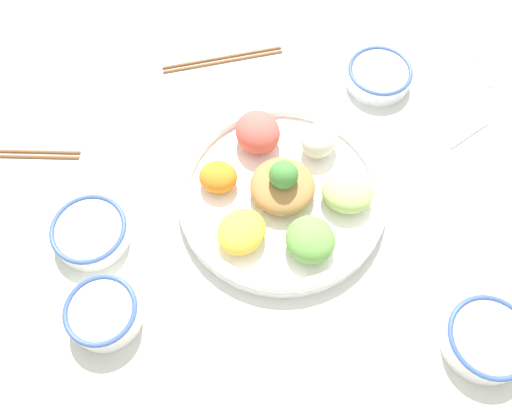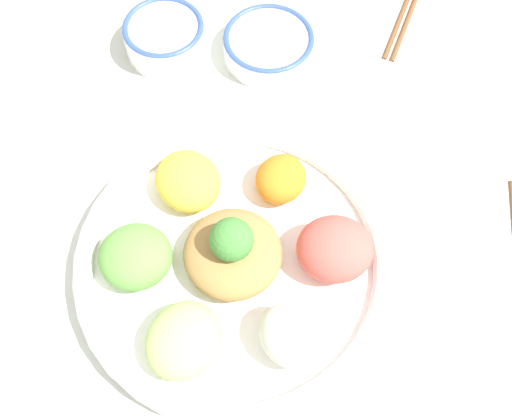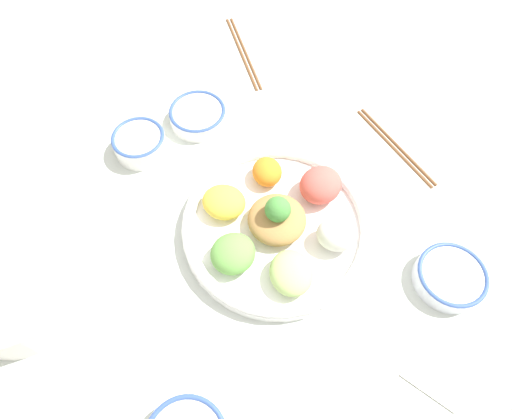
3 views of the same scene
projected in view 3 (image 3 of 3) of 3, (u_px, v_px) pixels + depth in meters
ground_plane at (282, 241)px, 0.74m from camera, size 2.40×2.40×0.00m
salad_platter at (278, 224)px, 0.73m from camera, size 0.33×0.33×0.10m
sauce_bowl_red at (198, 115)px, 0.86m from camera, size 0.11×0.11×0.03m
rice_bowl_blue at (140, 143)px, 0.82m from camera, size 0.10×0.10×0.04m
sauce_bowl_dark at (450, 277)px, 0.69m from camera, size 0.11×0.11×0.03m
side_serving_bowl at (15, 291)px, 0.66m from camera, size 0.19×0.19×0.07m
chopsticks_pair_near at (243, 52)px, 0.98m from camera, size 0.06×0.25×0.01m
chopsticks_pair_far at (396, 146)px, 0.84m from camera, size 0.03×0.22×0.01m
serving_spoon_extra at (405, 374)px, 0.63m from camera, size 0.08×0.12×0.01m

